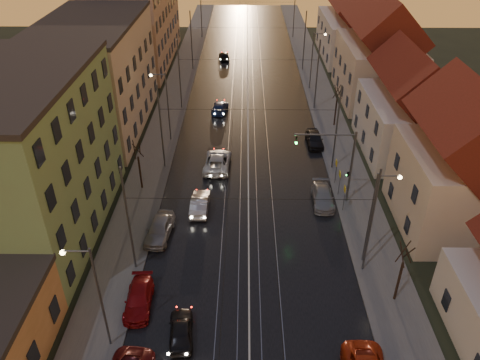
{
  "coord_description": "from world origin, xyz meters",
  "views": [
    {
      "loc": [
        -0.37,
        -17.35,
        24.78
      ],
      "look_at": [
        -0.77,
        17.14,
        2.86
      ],
      "focal_mm": 35.0,
      "sensor_mm": 36.0,
      "label": 1
    }
  ],
  "objects_px": {
    "street_lamp_2": "(165,100)",
    "driving_car_3": "(220,107)",
    "driving_car_2": "(217,161)",
    "traffic_light_mast": "(341,158)",
    "driving_car_0": "(181,330)",
    "parked_left_3": "(160,229)",
    "parked_right_2": "(314,139)",
    "driving_car_1": "(200,203)",
    "street_lamp_0": "(93,290)",
    "street_lamp_1": "(376,210)",
    "parked_left_2": "(139,299)",
    "parked_right_1": "(323,197)",
    "driving_car_4": "(224,56)",
    "street_lamp_3": "(314,55)"
  },
  "relations": [
    {
      "from": "parked_right_2",
      "to": "traffic_light_mast",
      "type": "bearing_deg",
      "value": -88.51
    },
    {
      "from": "street_lamp_1",
      "to": "driving_car_2",
      "type": "relative_size",
      "value": 1.46
    },
    {
      "from": "traffic_light_mast",
      "to": "driving_car_4",
      "type": "xyz_separation_m",
      "value": [
        -11.88,
        40.95,
        -3.94
      ]
    },
    {
      "from": "street_lamp_1",
      "to": "parked_right_1",
      "type": "bearing_deg",
      "value": 106.61
    },
    {
      "from": "street_lamp_3",
      "to": "street_lamp_0",
      "type": "bearing_deg",
      "value": -112.48
    },
    {
      "from": "driving_car_1",
      "to": "driving_car_2",
      "type": "relative_size",
      "value": 0.78
    },
    {
      "from": "driving_car_3",
      "to": "parked_right_2",
      "type": "bearing_deg",
      "value": 148.04
    },
    {
      "from": "street_lamp_2",
      "to": "parked_left_3",
      "type": "relative_size",
      "value": 1.76
    },
    {
      "from": "traffic_light_mast",
      "to": "driving_car_4",
      "type": "relative_size",
      "value": 1.87
    },
    {
      "from": "driving_car_2",
      "to": "street_lamp_0",
      "type": "bearing_deg",
      "value": 77.97
    },
    {
      "from": "street_lamp_1",
      "to": "parked_left_3",
      "type": "relative_size",
      "value": 1.76
    },
    {
      "from": "street_lamp_2",
      "to": "driving_car_3",
      "type": "relative_size",
      "value": 1.84
    },
    {
      "from": "driving_car_0",
      "to": "driving_car_3",
      "type": "height_order",
      "value": "driving_car_0"
    },
    {
      "from": "parked_right_1",
      "to": "parked_right_2",
      "type": "relative_size",
      "value": 1.07
    },
    {
      "from": "driving_car_3",
      "to": "driving_car_1",
      "type": "bearing_deg",
      "value": 94.67
    },
    {
      "from": "driving_car_2",
      "to": "street_lamp_2",
      "type": "bearing_deg",
      "value": -42.07
    },
    {
      "from": "street_lamp_0",
      "to": "driving_car_2",
      "type": "bearing_deg",
      "value": 74.88
    },
    {
      "from": "driving_car_2",
      "to": "driving_car_0",
      "type": "bearing_deg",
      "value": 89.8
    },
    {
      "from": "driving_car_2",
      "to": "parked_right_1",
      "type": "height_order",
      "value": "driving_car_2"
    },
    {
      "from": "traffic_light_mast",
      "to": "parked_right_2",
      "type": "xyz_separation_m",
      "value": [
        -0.6,
        11.17,
        -3.87
      ]
    },
    {
      "from": "street_lamp_1",
      "to": "driving_car_4",
      "type": "distance_m",
      "value": 50.82
    },
    {
      "from": "street_lamp_1",
      "to": "traffic_light_mast",
      "type": "distance_m",
      "value": 8.08
    },
    {
      "from": "street_lamp_3",
      "to": "parked_right_1",
      "type": "height_order",
      "value": "street_lamp_3"
    },
    {
      "from": "traffic_light_mast",
      "to": "driving_car_0",
      "type": "xyz_separation_m",
      "value": [
        -12.37,
        -15.32,
        -3.96
      ]
    },
    {
      "from": "traffic_light_mast",
      "to": "driving_car_2",
      "type": "xyz_separation_m",
      "value": [
        -11.15,
        6.02,
        -3.84
      ]
    },
    {
      "from": "traffic_light_mast",
      "to": "driving_car_1",
      "type": "xyz_separation_m",
      "value": [
        -12.33,
        -1.37,
        -3.89
      ]
    },
    {
      "from": "street_lamp_1",
      "to": "driving_car_3",
      "type": "height_order",
      "value": "street_lamp_1"
    },
    {
      "from": "street_lamp_2",
      "to": "driving_car_0",
      "type": "bearing_deg",
      "value": -80.19
    },
    {
      "from": "street_lamp_3",
      "to": "traffic_light_mast",
      "type": "bearing_deg",
      "value": -92.27
    },
    {
      "from": "street_lamp_1",
      "to": "parked_left_3",
      "type": "distance_m",
      "value": 17.21
    },
    {
      "from": "driving_car_0",
      "to": "street_lamp_2",
      "type": "bearing_deg",
      "value": -85.78
    },
    {
      "from": "street_lamp_1",
      "to": "parked_left_2",
      "type": "bearing_deg",
      "value": -164.27
    },
    {
      "from": "street_lamp_0",
      "to": "parked_right_1",
      "type": "distance_m",
      "value": 22.82
    },
    {
      "from": "traffic_light_mast",
      "to": "street_lamp_0",
      "type": "bearing_deg",
      "value": -136.9
    },
    {
      "from": "driving_car_0",
      "to": "parked_right_2",
      "type": "distance_m",
      "value": 28.99
    },
    {
      "from": "parked_left_2",
      "to": "driving_car_0",
      "type": "bearing_deg",
      "value": -41.5
    },
    {
      "from": "street_lamp_0",
      "to": "traffic_light_mast",
      "type": "distance_m",
      "value": 23.42
    },
    {
      "from": "street_lamp_0",
      "to": "driving_car_0",
      "type": "xyz_separation_m",
      "value": [
        4.72,
        0.68,
        -4.24
      ]
    },
    {
      "from": "driving_car_1",
      "to": "driving_car_4",
      "type": "bearing_deg",
      "value": -89.58
    },
    {
      "from": "traffic_light_mast",
      "to": "driving_car_2",
      "type": "relative_size",
      "value": 1.32
    },
    {
      "from": "traffic_light_mast",
      "to": "street_lamp_2",
      "type": "bearing_deg",
      "value": 144.93
    },
    {
      "from": "driving_car_4",
      "to": "parked_right_1",
      "type": "distance_m",
      "value": 42.46
    },
    {
      "from": "street_lamp_2",
      "to": "driving_car_2",
      "type": "distance_m",
      "value": 9.39
    },
    {
      "from": "driving_car_2",
      "to": "driving_car_3",
      "type": "distance_m",
      "value": 13.94
    },
    {
      "from": "street_lamp_3",
      "to": "parked_left_2",
      "type": "relative_size",
      "value": 1.86
    },
    {
      "from": "driving_car_1",
      "to": "parked_right_2",
      "type": "relative_size",
      "value": 1.01
    },
    {
      "from": "driving_car_3",
      "to": "parked_left_3",
      "type": "bearing_deg",
      "value": 88.12
    },
    {
      "from": "street_lamp_1",
      "to": "driving_car_0",
      "type": "xyz_separation_m",
      "value": [
        -13.49,
        -7.32,
        -4.24
      ]
    },
    {
      "from": "street_lamp_0",
      "to": "parked_right_1",
      "type": "xyz_separation_m",
      "value": [
        15.87,
        15.84,
        -4.23
      ]
    },
    {
      "from": "street_lamp_1",
      "to": "driving_car_3",
      "type": "distance_m",
      "value": 30.99
    }
  ]
}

